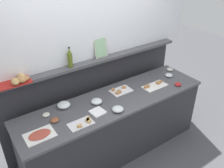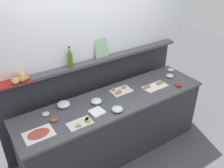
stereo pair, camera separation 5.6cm
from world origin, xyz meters
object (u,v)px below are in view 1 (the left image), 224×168
at_px(condiment_bowl_teal, 55,120).
at_px(olive_oil_bottle, 70,58).
at_px(sandwich_platter_rear, 82,123).
at_px(condiment_bowl_cream, 170,69).
at_px(napkin_stack, 98,112).
at_px(framed_picture, 101,48).
at_px(condiment_bowl_red, 46,115).
at_px(sandwich_platter_side, 120,91).
at_px(cold_cuts_platter, 40,135).
at_px(condiment_bowl_dark, 178,84).
at_px(glass_bowl_small, 118,109).
at_px(glass_bowl_extra, 169,75).
at_px(glass_bowl_medium, 64,105).
at_px(sandwich_platter_front, 154,86).
at_px(bread_basket, 18,80).
at_px(glass_bowl_large, 97,101).

height_order(condiment_bowl_teal, olive_oil_bottle, olive_oil_bottle).
relative_size(sandwich_platter_rear, condiment_bowl_teal, 2.93).
distance_m(condiment_bowl_cream, napkin_stack, 1.63).
xyz_separation_m(condiment_bowl_teal, framed_picture, (0.96, 0.47, 0.54)).
height_order(sandwich_platter_rear, condiment_bowl_red, sandwich_platter_rear).
xyz_separation_m(sandwich_platter_side, cold_cuts_platter, (-1.28, -0.24, -0.00)).
bearing_deg(condiment_bowl_teal, condiment_bowl_dark, -7.93).
height_order(glass_bowl_small, glass_bowl_extra, glass_bowl_small).
relative_size(sandwich_platter_rear, glass_bowl_medium, 1.77).
relative_size(sandwich_platter_front, condiment_bowl_cream, 3.47).
height_order(olive_oil_bottle, bread_basket, olive_oil_bottle).
height_order(condiment_bowl_dark, napkin_stack, condiment_bowl_dark).
height_order(glass_bowl_medium, napkin_stack, glass_bowl_medium).
bearing_deg(glass_bowl_medium, condiment_bowl_teal, -136.61).
relative_size(condiment_bowl_red, napkin_stack, 0.53).
bearing_deg(sandwich_platter_front, condiment_bowl_red, 171.58).
bearing_deg(sandwich_platter_side, glass_bowl_small, -130.46).
bearing_deg(glass_bowl_extra, condiment_bowl_dark, -108.55).
bearing_deg(condiment_bowl_teal, sandwich_platter_side, 5.33).
height_order(glass_bowl_medium, condiment_bowl_red, glass_bowl_medium).
relative_size(glass_bowl_small, framed_picture, 0.51).
xyz_separation_m(cold_cuts_platter, glass_bowl_small, (0.97, -0.12, 0.02)).
xyz_separation_m(glass_bowl_extra, bread_basket, (-2.16, 0.39, 0.43)).
bearing_deg(sandwich_platter_front, bread_basket, 164.74).
bearing_deg(napkin_stack, glass_bowl_medium, 129.72).
relative_size(condiment_bowl_dark, olive_oil_bottle, 0.36).
bearing_deg(sandwich_platter_rear, olive_oil_bottle, 72.12).
bearing_deg(condiment_bowl_red, glass_bowl_large, -10.57).
bearing_deg(glass_bowl_extra, condiment_bowl_cream, 40.39).
relative_size(sandwich_platter_side, framed_picture, 1.08).
bearing_deg(glass_bowl_small, condiment_bowl_red, 151.69).
bearing_deg(sandwich_platter_rear, condiment_bowl_teal, 137.06).
bearing_deg(bread_basket, glass_bowl_small, -34.72).
bearing_deg(cold_cuts_platter, condiment_bowl_red, 57.35).
relative_size(condiment_bowl_dark, condiment_bowl_teal, 0.97).
height_order(glass_bowl_medium, olive_oil_bottle, olive_oil_bottle).
xyz_separation_m(glass_bowl_small, condiment_bowl_cream, (1.37, 0.42, -0.01)).
bearing_deg(condiment_bowl_dark, napkin_stack, 175.47).
bearing_deg(bread_basket, condiment_bowl_red, -53.51).
bearing_deg(glass_bowl_medium, cold_cuts_platter, -142.70).
xyz_separation_m(glass_bowl_extra, condiment_bowl_teal, (-1.93, -0.02, -0.00)).
relative_size(olive_oil_bottle, bread_basket, 0.69).
height_order(sandwich_platter_front, framed_picture, framed_picture).
xyz_separation_m(sandwich_platter_rear, olive_oil_bottle, (0.21, 0.66, 0.53)).
relative_size(sandwich_platter_side, glass_bowl_extra, 2.60).
bearing_deg(cold_cuts_platter, framed_picture, 27.04).
height_order(sandwich_platter_front, bread_basket, bread_basket).
bearing_deg(glass_bowl_small, sandwich_platter_rear, 176.33).
relative_size(glass_bowl_large, condiment_bowl_dark, 1.50).
distance_m(condiment_bowl_cream, condiment_bowl_dark, 0.49).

